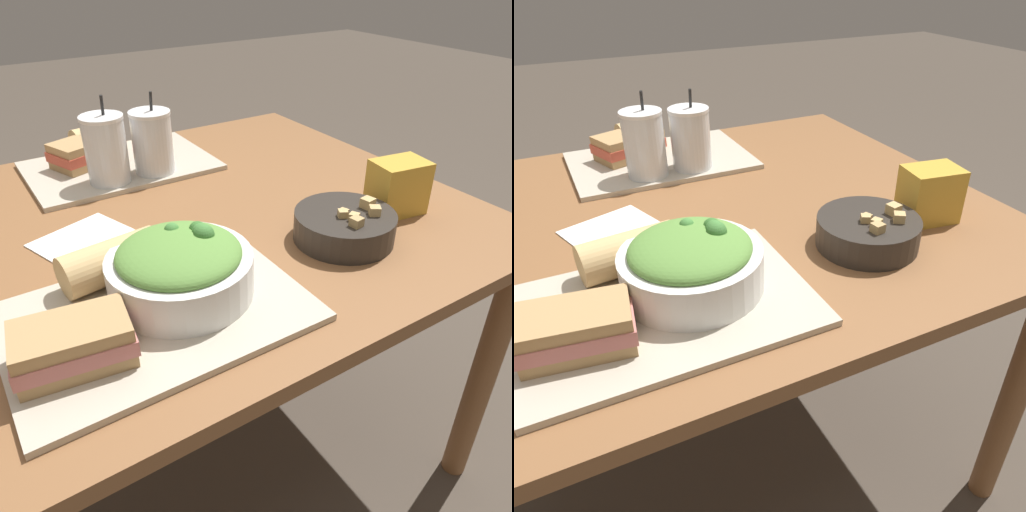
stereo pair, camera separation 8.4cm
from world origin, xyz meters
The scene contains 14 objects.
ground_plane centered at (0.00, 0.00, 0.00)m, with size 12.00×12.00×0.00m, color #4C4238.
dining_table centered at (0.00, 0.00, 0.65)m, with size 1.30×1.04×0.74m.
tray_near centered at (-0.13, -0.29, 0.74)m, with size 0.46×0.32×0.01m.
tray_far centered at (0.03, 0.33, 0.74)m, with size 0.46×0.32×0.01m.
salad_bowl centered at (-0.08, -0.27, 0.80)m, with size 0.23×0.23×0.11m.
soup_bowl centered at (0.27, -0.27, 0.77)m, with size 0.20×0.20×0.08m.
sandwich_near centered at (-0.27, -0.34, 0.78)m, with size 0.17×0.11×0.06m.
baguette_near centered at (-0.16, -0.17, 0.78)m, with size 0.17×0.09×0.07m.
sandwich_far centered at (-0.04, 0.37, 0.78)m, with size 0.19×0.15×0.06m.
baguette_far centered at (0.01, 0.44, 0.78)m, with size 0.13×0.09×0.07m.
drink_cup_dark centered at (-0.03, 0.23, 0.82)m, with size 0.10×0.10×0.20m.
drink_cup_red centered at (0.09, 0.23, 0.82)m, with size 0.10×0.10×0.19m.
chip_bag centered at (0.44, -0.23, 0.79)m, with size 0.12×0.10×0.11m.
napkin_folded centered at (-0.16, 0.02, 0.74)m, with size 0.20×0.17×0.00m.
Camera 2 is at (-0.26, -0.93, 1.23)m, focal length 35.00 mm.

